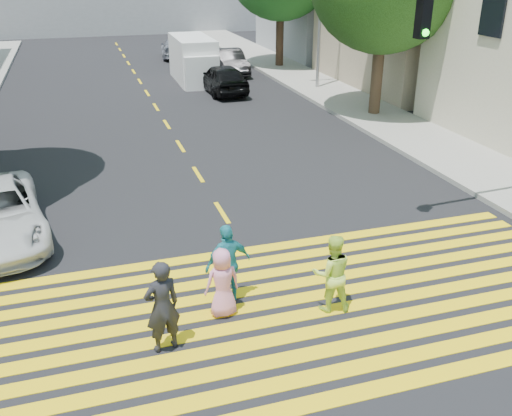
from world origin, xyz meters
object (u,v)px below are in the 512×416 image
dark_car_near (223,79)px  traffic_signal (510,67)px  pedestrian_man (162,307)px  dark_car_parked (230,62)px  pedestrian_child (222,283)px  silver_car (175,48)px  pedestrian_extra (228,264)px  white_van (194,61)px  pedestrian_woman (332,273)px

dark_car_near → traffic_signal: size_ratio=0.72×
pedestrian_man → dark_car_parked: bearing=-122.4°
dark_car_parked → traffic_signal: 20.95m
pedestrian_child → dark_car_near: size_ratio=0.32×
pedestrian_child → dark_car_parked: 23.91m
traffic_signal → silver_car: bearing=93.4°
pedestrian_extra → dark_car_near: bearing=-117.6°
silver_car → white_van: 8.30m
dark_car_parked → white_van: white_van is taller
pedestrian_man → pedestrian_child: size_ratio=1.24×
dark_car_parked → dark_car_near: bearing=-107.6°
pedestrian_woman → traffic_signal: bearing=-141.9°
pedestrian_woman → pedestrian_extra: (-1.77, 0.88, 0.03)m
pedestrian_man → pedestrian_extra: pedestrian_man is taller
pedestrian_man → pedestrian_woman: pedestrian_man is taller
dark_car_near → pedestrian_child: bearing=73.7°
pedestrian_extra → pedestrian_man: bearing=24.9°
dark_car_near → white_van: bearing=-78.1°
pedestrian_woman → dark_car_parked: size_ratio=0.37×
pedestrian_child → pedestrian_extra: 0.50m
pedestrian_man → pedestrian_extra: (1.43, 1.14, -0.04)m
dark_car_near → dark_car_parked: size_ratio=1.01×
pedestrian_extra → traffic_signal: traffic_signal is taller
pedestrian_man → white_van: size_ratio=0.34×
pedestrian_man → traffic_signal: (8.88, 3.10, 2.93)m
traffic_signal → pedestrian_extra: bearing=-168.9°
pedestrian_man → pedestrian_woman: (3.20, 0.26, -0.07)m
pedestrian_extra → silver_car: bearing=-111.6°
pedestrian_extra → dark_car_near: pedestrian_extra is taller
dark_car_near → white_van: (-0.77, 3.11, 0.38)m
pedestrian_woman → pedestrian_child: pedestrian_woman is taller
pedestrian_child → dark_car_parked: dark_car_parked is taller
pedestrian_man → white_van: bearing=-117.9°
pedestrian_man → silver_car: (5.51, 30.47, -0.24)m
dark_car_parked → white_van: size_ratio=0.85×
silver_car → traffic_signal: bearing=105.2°
pedestrian_extra → silver_car: 29.62m
pedestrian_child → white_van: 21.85m
silver_car → traffic_signal: 27.76m
pedestrian_child → white_van: white_van is taller
pedestrian_man → dark_car_near: 19.97m
pedestrian_child → traffic_signal: traffic_signal is taller
pedestrian_man → silver_car: pedestrian_man is taller
dark_car_near → dark_car_parked: bearing=-110.8°
white_van → dark_car_parked: bearing=34.6°
pedestrian_woman → dark_car_parked: 23.90m
pedestrian_man → dark_car_near: bearing=-122.0°
dark_car_near → traffic_signal: bearing=98.6°
dark_car_near → white_van: size_ratio=0.85×
pedestrian_extra → silver_car: size_ratio=0.39×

